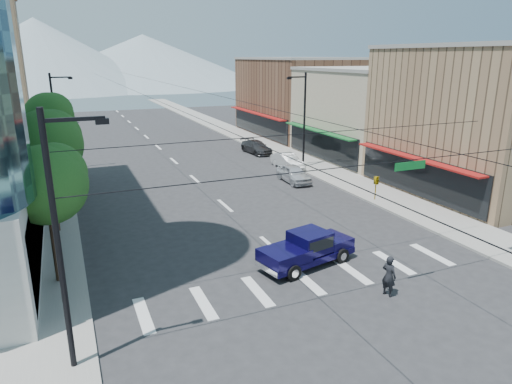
# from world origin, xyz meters

# --- Properties ---
(ground) EXTENTS (160.00, 160.00, 0.00)m
(ground) POSITION_xyz_m (0.00, 0.00, 0.00)
(ground) COLOR #28282B
(ground) RESTS_ON ground
(sidewalk_left) EXTENTS (4.00, 120.00, 0.15)m
(sidewalk_left) POSITION_xyz_m (-12.00, 40.00, 0.07)
(sidewalk_left) COLOR gray
(sidewalk_left) RESTS_ON ground
(sidewalk_right) EXTENTS (4.00, 120.00, 0.15)m
(sidewalk_right) POSITION_xyz_m (12.00, 40.00, 0.07)
(sidewalk_right) COLOR gray
(sidewalk_right) RESTS_ON ground
(shop_near) EXTENTS (12.00, 14.00, 11.00)m
(shop_near) POSITION_xyz_m (20.00, 10.00, 5.50)
(shop_near) COLOR #8C6B4C
(shop_near) RESTS_ON ground
(shop_mid) EXTENTS (12.00, 14.00, 9.00)m
(shop_mid) POSITION_xyz_m (20.00, 24.00, 4.50)
(shop_mid) COLOR tan
(shop_mid) RESTS_ON ground
(shop_far) EXTENTS (12.00, 18.00, 10.00)m
(shop_far) POSITION_xyz_m (20.00, 40.00, 5.00)
(shop_far) COLOR brown
(shop_far) RESTS_ON ground
(clock_tower) EXTENTS (4.80, 4.80, 20.40)m
(clock_tower) POSITION_xyz_m (-16.50, 62.00, 10.64)
(clock_tower) COLOR #8C6B4C
(clock_tower) RESTS_ON ground
(mountain_left) EXTENTS (80.00, 80.00, 22.00)m
(mountain_left) POSITION_xyz_m (-15.00, 150.00, 11.00)
(mountain_left) COLOR gray
(mountain_left) RESTS_ON ground
(mountain_right) EXTENTS (90.00, 90.00, 18.00)m
(mountain_right) POSITION_xyz_m (20.00, 160.00, 9.00)
(mountain_right) COLOR gray
(mountain_right) RESTS_ON ground
(tree_near) EXTENTS (3.65, 3.64, 6.71)m
(tree_near) POSITION_xyz_m (-11.07, 6.10, 4.99)
(tree_near) COLOR black
(tree_near) RESTS_ON ground
(tree_midnear) EXTENTS (4.09, 4.09, 7.52)m
(tree_midnear) POSITION_xyz_m (-11.07, 13.10, 5.59)
(tree_midnear) COLOR black
(tree_midnear) RESTS_ON ground
(tree_midfar) EXTENTS (3.65, 3.64, 6.71)m
(tree_midfar) POSITION_xyz_m (-11.07, 20.10, 4.99)
(tree_midfar) COLOR black
(tree_midfar) RESTS_ON ground
(tree_far) EXTENTS (4.09, 4.09, 7.52)m
(tree_far) POSITION_xyz_m (-11.07, 27.10, 5.59)
(tree_far) COLOR black
(tree_far) RESTS_ON ground
(signal_rig) EXTENTS (21.80, 0.20, 9.00)m
(signal_rig) POSITION_xyz_m (0.19, -1.00, 4.64)
(signal_rig) COLOR black
(signal_rig) RESTS_ON ground
(lamp_pole_nw) EXTENTS (2.00, 0.25, 9.00)m
(lamp_pole_nw) POSITION_xyz_m (-10.67, 30.00, 4.94)
(lamp_pole_nw) COLOR black
(lamp_pole_nw) RESTS_ON ground
(lamp_pole_ne) EXTENTS (2.00, 0.25, 9.00)m
(lamp_pole_ne) POSITION_xyz_m (10.67, 22.00, 4.94)
(lamp_pole_ne) COLOR black
(lamp_pole_ne) RESTS_ON ground
(pickup_truck) EXTENTS (5.59, 3.01, 1.80)m
(pickup_truck) POSITION_xyz_m (0.62, 3.07, 0.94)
(pickup_truck) COLOR #0B0735
(pickup_truck) RESTS_ON ground
(pedestrian) EXTENTS (0.64, 0.81, 1.93)m
(pedestrian) POSITION_xyz_m (2.50, -1.12, 0.96)
(pedestrian) COLOR black
(pedestrian) RESTS_ON ground
(parked_car_near) EXTENTS (1.88, 4.38, 1.47)m
(parked_car_near) POSITION_xyz_m (7.60, 17.83, 0.74)
(parked_car_near) COLOR silver
(parked_car_near) RESTS_ON ground
(parked_car_mid) EXTENTS (1.74, 4.42, 1.43)m
(parked_car_mid) POSITION_xyz_m (9.40, 22.54, 0.72)
(parked_car_mid) COLOR silver
(parked_car_mid) RESTS_ON ground
(parked_car_far) EXTENTS (2.42, 5.01, 1.40)m
(parked_car_far) POSITION_xyz_m (9.40, 30.25, 0.70)
(parked_car_far) COLOR #343437
(parked_car_far) RESTS_ON ground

